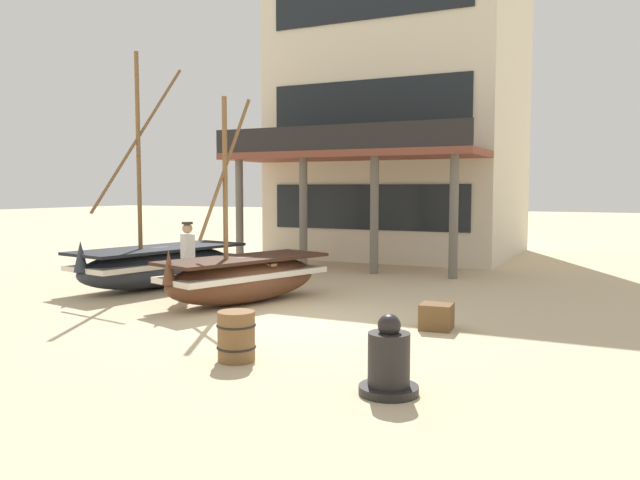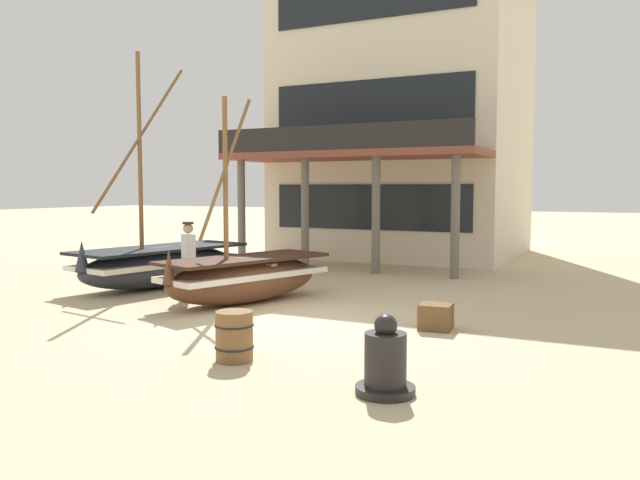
% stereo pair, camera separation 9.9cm
% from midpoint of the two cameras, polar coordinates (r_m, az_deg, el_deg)
% --- Properties ---
extents(ground_plane, '(120.00, 120.00, 0.00)m').
position_cam_midpoint_polar(ground_plane, '(11.77, -2.43, -7.16)').
color(ground_plane, '#CCB78E').
extents(fishing_boat_near_left, '(2.42, 4.03, 4.25)m').
position_cam_midpoint_polar(fishing_boat_near_left, '(13.52, -7.03, -3.31)').
color(fishing_boat_near_left, brown).
rests_on(fishing_boat_near_left, ground).
extents(fishing_boat_centre_large, '(2.40, 4.66, 5.57)m').
position_cam_midpoint_polar(fishing_boat_centre_large, '(16.08, -14.35, -2.12)').
color(fishing_boat_centre_large, '#2D333D').
rests_on(fishing_boat_centre_large, ground).
extents(fisherman_by_hull, '(0.42, 0.39, 1.68)m').
position_cam_midpoint_polar(fisherman_by_hull, '(14.14, -11.92, -1.85)').
color(fisherman_by_hull, '#33333D').
rests_on(fisherman_by_hull, ground).
extents(capstan_winch, '(0.71, 0.71, 0.95)m').
position_cam_midpoint_polar(capstan_winch, '(7.62, 5.79, -10.88)').
color(capstan_winch, black).
rests_on(capstan_winch, ground).
extents(wooden_barrel, '(0.56, 0.56, 0.70)m').
position_cam_midpoint_polar(wooden_barrel, '(9.06, -7.80, -8.51)').
color(wooden_barrel, brown).
rests_on(wooden_barrel, ground).
extents(cargo_crate, '(0.58, 0.58, 0.44)m').
position_cam_midpoint_polar(cargo_crate, '(11.14, 10.11, -6.74)').
color(cargo_crate, brown).
rests_on(cargo_crate, ground).
extents(harbor_building_main, '(8.21, 9.69, 10.18)m').
position_cam_midpoint_polar(harbor_building_main, '(23.80, 7.33, 11.04)').
color(harbor_building_main, beige).
rests_on(harbor_building_main, ground).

